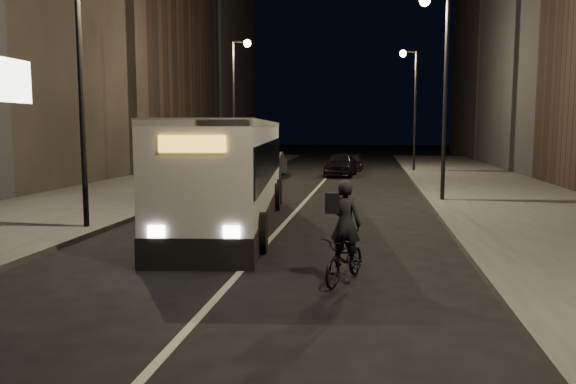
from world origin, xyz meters
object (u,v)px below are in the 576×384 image
(car_near, at_px, (341,164))
(streetlight_right_far, at_px, (412,94))
(car_far, at_px, (352,162))
(streetlight_left_near, at_px, (88,47))
(car_mid, at_px, (270,164))
(streetlight_right_mid, at_px, (439,70))
(city_bus, at_px, (231,168))
(cyclist_on_bicycle, at_px, (345,249))
(streetlight_left_far, at_px, (237,89))

(car_near, bearing_deg, streetlight_right_far, 42.05)
(streetlight_right_far, distance_m, car_far, 6.44)
(streetlight_right_far, distance_m, streetlight_left_near, 26.26)
(car_mid, bearing_deg, car_far, -131.74)
(streetlight_right_mid, bearing_deg, car_mid, 127.87)
(city_bus, distance_m, car_mid, 17.60)
(streetlight_right_mid, distance_m, car_mid, 15.25)
(streetlight_left_near, height_order, cyclist_on_bicycle, streetlight_left_near)
(cyclist_on_bicycle, relative_size, car_mid, 0.44)
(streetlight_right_mid, bearing_deg, city_bus, -139.65)
(car_mid, bearing_deg, streetlight_left_near, 82.36)
(streetlight_right_far, bearing_deg, streetlight_left_near, -113.96)
(car_near, distance_m, car_far, 5.10)
(streetlight_left_near, distance_m, car_near, 21.85)
(city_bus, distance_m, car_far, 23.74)
(city_bus, height_order, cyclist_on_bicycle, city_bus)
(streetlight_left_far, xyz_separation_m, car_far, (6.66, 7.53, -4.80))
(car_far, bearing_deg, streetlight_right_far, -18.77)
(streetlight_right_far, height_order, streetlight_left_far, same)
(streetlight_left_far, bearing_deg, streetlight_left_near, -90.00)
(car_near, xyz_separation_m, car_far, (0.53, 5.07, -0.20))
(streetlight_left_far, relative_size, car_near, 1.82)
(streetlight_left_far, relative_size, cyclist_on_bicycle, 3.92)
(city_bus, relative_size, cyclist_on_bicycle, 5.96)
(city_bus, bearing_deg, streetlight_left_near, -157.72)
(streetlight_left_far, relative_size, car_far, 2.11)
(streetlight_left_far, xyz_separation_m, cyclist_on_bicycle, (7.58, -22.44, -4.67))
(streetlight_left_near, relative_size, car_mid, 1.72)
(streetlight_right_far, height_order, streetlight_left_near, same)
(car_mid, bearing_deg, cyclist_on_bicycle, 101.17)
(streetlight_right_far, distance_m, car_mid, 11.01)
(cyclist_on_bicycle, height_order, car_near, cyclist_on_bicycle)
(car_near, bearing_deg, streetlight_left_far, -154.10)
(streetlight_right_mid, distance_m, cyclist_on_bicycle, 13.64)
(streetlight_right_mid, xyz_separation_m, car_mid, (-8.93, 11.48, -4.58))
(city_bus, bearing_deg, streetlight_right_far, 65.41)
(car_near, bearing_deg, car_mid, -163.47)
(streetlight_left_near, bearing_deg, car_far, 75.38)
(streetlight_right_mid, height_order, car_mid, streetlight_right_mid)
(streetlight_left_near, bearing_deg, streetlight_right_far, 66.04)
(streetlight_right_far, xyz_separation_m, city_bus, (-7.04, -21.98, -3.58))
(streetlight_left_near, xyz_separation_m, city_bus, (3.62, 2.02, -3.58))
(streetlight_left_near, height_order, car_mid, streetlight_left_near)
(streetlight_right_far, bearing_deg, car_mid, -153.18)
(streetlight_right_mid, xyz_separation_m, streetlight_right_far, (0.00, 16.00, 0.00))
(streetlight_right_mid, xyz_separation_m, car_far, (-4.01, 17.53, -4.80))
(streetlight_right_mid, xyz_separation_m, cyclist_on_bicycle, (-3.08, -12.44, -4.67))
(city_bus, xyz_separation_m, cyclist_on_bicycle, (3.96, -6.45, -1.09))
(streetlight_right_mid, relative_size, streetlight_left_far, 1.00)
(streetlight_left_far, height_order, cyclist_on_bicycle, streetlight_left_far)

